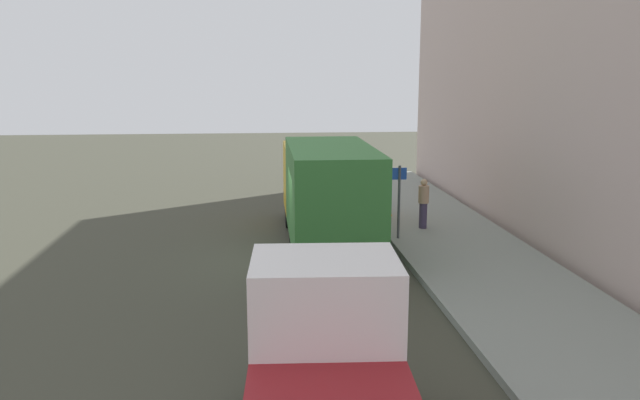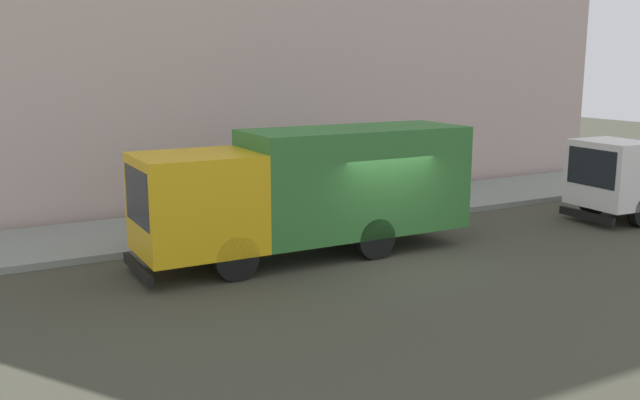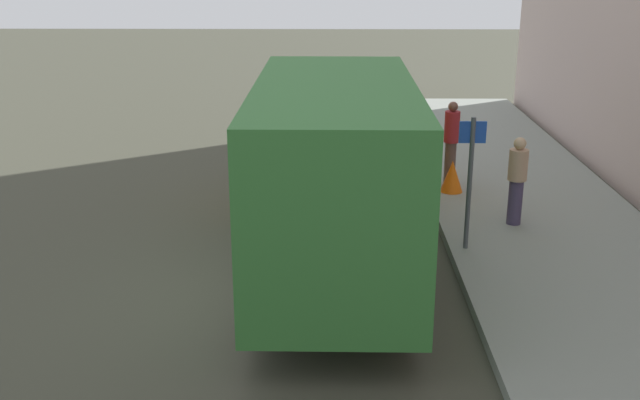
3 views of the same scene
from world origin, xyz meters
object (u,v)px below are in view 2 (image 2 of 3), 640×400
(traffic_cone_orange, at_px, (162,230))
(street_sign_post, at_px, (274,183))
(pedestrian_walking, at_px, (219,197))
(small_flatbed_truck, at_px, (639,181))
(pedestrian_standing, at_px, (135,209))
(large_utility_truck, at_px, (312,187))

(traffic_cone_orange, height_order, street_sign_post, street_sign_post)
(traffic_cone_orange, bearing_deg, street_sign_post, -94.34)
(pedestrian_walking, distance_m, traffic_cone_orange, 2.17)
(small_flatbed_truck, relative_size, traffic_cone_orange, 8.45)
(pedestrian_standing, relative_size, traffic_cone_orange, 2.65)
(large_utility_truck, relative_size, traffic_cone_orange, 12.86)
(large_utility_truck, xyz_separation_m, pedestrian_walking, (3.32, 1.19, -0.71))
(small_flatbed_truck, height_order, pedestrian_standing, small_flatbed_truck)
(large_utility_truck, height_order, pedestrian_walking, large_utility_truck)
(large_utility_truck, distance_m, pedestrian_walking, 3.59)
(small_flatbed_truck, bearing_deg, large_utility_truck, 87.26)
(large_utility_truck, xyz_separation_m, small_flatbed_truck, (-1.12, -10.96, -0.59))
(pedestrian_walking, bearing_deg, traffic_cone_orange, -73.93)
(street_sign_post, bearing_deg, pedestrian_walking, 47.83)
(small_flatbed_truck, xyz_separation_m, pedestrian_standing, (3.63, 14.73, -0.04))
(large_utility_truck, relative_size, pedestrian_standing, 4.85)
(small_flatbed_truck, distance_m, street_sign_post, 11.45)
(large_utility_truck, bearing_deg, traffic_cone_orange, 52.05)
(street_sign_post, bearing_deg, small_flatbed_truck, -106.99)
(large_utility_truck, bearing_deg, pedestrian_standing, 56.67)
(small_flatbed_truck, bearing_deg, street_sign_post, 76.08)
(pedestrian_walking, xyz_separation_m, pedestrian_standing, (-0.80, 2.58, 0.08))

